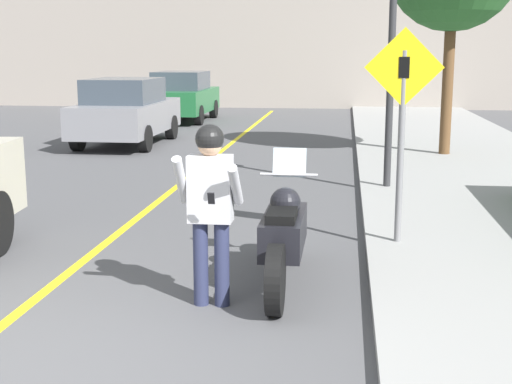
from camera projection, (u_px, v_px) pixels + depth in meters
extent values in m
plane|color=#4C4C4F|center=(14.00, 383.00, 5.11)|extent=(80.00, 80.00, 0.00)
cube|color=yellow|center=(154.00, 205.00, 11.03)|extent=(0.12, 36.00, 0.01)
cube|color=gray|center=(292.00, 14.00, 29.68)|extent=(28.00, 1.20, 7.71)
cylinder|color=black|center=(275.00, 280.00, 6.39)|extent=(0.14, 0.65, 0.65)
cylinder|color=black|center=(290.00, 232.00, 8.07)|extent=(0.14, 0.65, 0.65)
cube|color=black|center=(284.00, 231.00, 7.18)|extent=(0.40, 1.19, 0.36)
sphere|color=black|center=(285.00, 203.00, 7.29)|extent=(0.32, 0.32, 0.32)
cube|color=black|center=(282.00, 216.00, 6.88)|extent=(0.28, 0.48, 0.10)
cylinder|color=silver|center=(289.00, 175.00, 7.67)|extent=(0.62, 0.03, 0.03)
cube|color=silver|center=(290.00, 162.00, 7.72)|extent=(0.36, 0.12, 0.31)
cylinder|color=#282D4C|center=(201.00, 263.00, 6.63)|extent=(0.14, 0.14, 0.80)
cylinder|color=#282D4C|center=(222.00, 264.00, 6.61)|extent=(0.14, 0.14, 0.80)
cube|color=#B7B7BC|center=(210.00, 189.00, 6.48)|extent=(0.40, 0.22, 0.62)
cylinder|color=#B7B7BC|center=(181.00, 180.00, 6.40)|extent=(0.09, 0.37, 0.48)
cylinder|color=#B7B7BC|center=(235.00, 185.00, 6.32)|extent=(0.09, 0.43, 0.43)
sphere|color=tan|center=(210.00, 144.00, 6.40)|extent=(0.22, 0.22, 0.22)
sphere|color=black|center=(210.00, 139.00, 6.39)|extent=(0.26, 0.26, 0.26)
cube|color=black|center=(211.00, 198.00, 6.21)|extent=(0.06, 0.05, 0.11)
cylinder|color=slate|center=(401.00, 148.00, 8.34)|extent=(0.08, 0.08, 2.25)
cube|color=yellow|center=(404.00, 67.00, 8.14)|extent=(0.91, 0.02, 0.91)
cube|color=black|center=(404.00, 67.00, 8.12)|extent=(0.12, 0.01, 0.24)
cylinder|color=#2D2D30|center=(391.00, 68.00, 11.67)|extent=(0.12, 0.12, 3.94)
cylinder|color=brown|center=(448.00, 84.00, 15.57)|extent=(0.24, 0.24, 3.08)
cylinder|color=black|center=(112.00, 126.00, 19.53)|extent=(0.22, 0.64, 0.64)
cylinder|color=black|center=(171.00, 127.00, 19.33)|extent=(0.22, 0.64, 0.64)
cylinder|color=black|center=(78.00, 138.00, 17.00)|extent=(0.22, 0.64, 0.64)
cylinder|color=black|center=(145.00, 139.00, 16.80)|extent=(0.22, 0.64, 0.64)
cube|color=gray|center=(127.00, 117.00, 18.09)|extent=(1.80, 4.20, 0.76)
cube|color=#38424C|center=(124.00, 91.00, 17.80)|extent=(1.58, 2.18, 0.60)
cylinder|color=black|center=(168.00, 108.00, 25.69)|extent=(0.22, 0.64, 0.64)
cylinder|color=black|center=(214.00, 109.00, 25.49)|extent=(0.22, 0.64, 0.64)
cylinder|color=black|center=(149.00, 115.00, 23.16)|extent=(0.22, 0.64, 0.64)
cylinder|color=black|center=(199.00, 115.00, 22.96)|extent=(0.22, 0.64, 0.64)
cube|color=#1E6033|center=(183.00, 100.00, 24.25)|extent=(1.80, 4.20, 0.76)
cube|color=#38424C|center=(181.00, 81.00, 23.96)|extent=(1.58, 2.18, 0.60)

